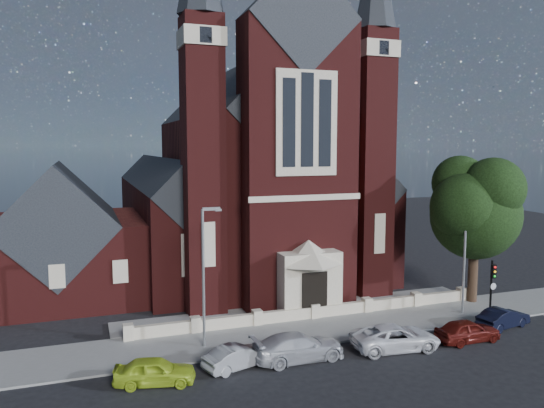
{
  "coord_description": "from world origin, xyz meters",
  "views": [
    {
      "loc": [
        -14.26,
        -24.77,
        11.51
      ],
      "look_at": [
        -1.0,
        12.0,
        7.2
      ],
      "focal_mm": 35.0,
      "sensor_mm": 36.0,
      "label": 1
    }
  ],
  "objects_px": {
    "street_lamp_left": "(205,269)",
    "car_navy": "(503,318)",
    "car_lime_van": "(155,371)",
    "car_white_suv": "(396,337)",
    "parish_hall": "(60,245)",
    "street_tree": "(479,209)",
    "traffic_signal": "(492,282)",
    "car_silver_b": "(298,347)",
    "street_lamp_right": "(466,248)",
    "car_dark_red": "(467,331)",
    "car_silver_a": "(238,357)",
    "church": "(243,181)"
  },
  "relations": [
    {
      "from": "car_lime_van",
      "to": "car_silver_a",
      "type": "relative_size",
      "value": 1.04
    },
    {
      "from": "church",
      "to": "car_navy",
      "type": "distance_m",
      "value": 25.58
    },
    {
      "from": "street_lamp_right",
      "to": "car_dark_red",
      "type": "bearing_deg",
      "value": -127.44
    },
    {
      "from": "church",
      "to": "car_navy",
      "type": "height_order",
      "value": "church"
    },
    {
      "from": "parish_hall",
      "to": "street_lamp_left",
      "type": "xyz_separation_m",
      "value": [
        8.09,
        -14.0,
        0.59
      ]
    },
    {
      "from": "church",
      "to": "car_silver_b",
      "type": "xyz_separation_m",
      "value": [
        -3.62,
        -22.36,
        -7.44
      ]
    },
    {
      "from": "street_lamp_right",
      "to": "traffic_signal",
      "type": "relative_size",
      "value": 2.02
    },
    {
      "from": "street_tree",
      "to": "street_lamp_left",
      "type": "height_order",
      "value": "street_tree"
    },
    {
      "from": "parish_hall",
      "to": "street_tree",
      "type": "height_order",
      "value": "street_tree"
    },
    {
      "from": "car_white_suv",
      "to": "street_lamp_right",
      "type": "bearing_deg",
      "value": -57.76
    },
    {
      "from": "street_tree",
      "to": "traffic_signal",
      "type": "bearing_deg",
      "value": -115.95
    },
    {
      "from": "car_silver_b",
      "to": "street_lamp_right",
      "type": "bearing_deg",
      "value": -77.17
    },
    {
      "from": "street_lamp_right",
      "to": "car_silver_b",
      "type": "bearing_deg",
      "value": -165.99
    },
    {
      "from": "street_tree",
      "to": "car_dark_red",
      "type": "bearing_deg",
      "value": -133.98
    },
    {
      "from": "car_white_suv",
      "to": "car_navy",
      "type": "height_order",
      "value": "car_white_suv"
    },
    {
      "from": "car_silver_a",
      "to": "parish_hall",
      "type": "bearing_deg",
      "value": 10.02
    },
    {
      "from": "car_silver_b",
      "to": "car_white_suv",
      "type": "bearing_deg",
      "value": -95.88
    },
    {
      "from": "church",
      "to": "car_dark_red",
      "type": "distance_m",
      "value": 25.36
    },
    {
      "from": "street_lamp_right",
      "to": "car_lime_van",
      "type": "bearing_deg",
      "value": -170.04
    },
    {
      "from": "parish_hall",
      "to": "traffic_signal",
      "type": "bearing_deg",
      "value": -29.98
    },
    {
      "from": "street_lamp_right",
      "to": "car_silver_b",
      "type": "distance_m",
      "value": 14.65
    },
    {
      "from": "car_silver_a",
      "to": "car_white_suv",
      "type": "bearing_deg",
      "value": -111.39
    },
    {
      "from": "street_lamp_right",
      "to": "car_white_suv",
      "type": "distance_m",
      "value": 9.66
    },
    {
      "from": "car_silver_a",
      "to": "church",
      "type": "bearing_deg",
      "value": -34.96
    },
    {
      "from": "car_lime_van",
      "to": "car_silver_a",
      "type": "height_order",
      "value": "car_lime_van"
    },
    {
      "from": "traffic_signal",
      "to": "car_dark_red",
      "type": "xyz_separation_m",
      "value": [
        -4.21,
        -2.73,
        -1.91
      ]
    },
    {
      "from": "street_lamp_left",
      "to": "car_navy",
      "type": "distance_m",
      "value": 19.19
    },
    {
      "from": "traffic_signal",
      "to": "car_white_suv",
      "type": "height_order",
      "value": "traffic_signal"
    },
    {
      "from": "traffic_signal",
      "to": "street_tree",
      "type": "bearing_deg",
      "value": 64.05
    },
    {
      "from": "car_silver_b",
      "to": "car_navy",
      "type": "relative_size",
      "value": 1.33
    },
    {
      "from": "car_silver_b",
      "to": "car_dark_red",
      "type": "relative_size",
      "value": 1.29
    },
    {
      "from": "street_lamp_right",
      "to": "car_dark_red",
      "type": "height_order",
      "value": "street_lamp_right"
    },
    {
      "from": "street_lamp_left",
      "to": "car_silver_a",
      "type": "distance_m",
      "value": 5.26
    },
    {
      "from": "church",
      "to": "car_silver_b",
      "type": "height_order",
      "value": "church"
    },
    {
      "from": "car_silver_a",
      "to": "car_white_suv",
      "type": "height_order",
      "value": "car_white_suv"
    },
    {
      "from": "car_lime_van",
      "to": "car_white_suv",
      "type": "bearing_deg",
      "value": -77.8
    },
    {
      "from": "church",
      "to": "car_dark_red",
      "type": "height_order",
      "value": "church"
    },
    {
      "from": "car_silver_a",
      "to": "car_navy",
      "type": "distance_m",
      "value": 17.56
    },
    {
      "from": "church",
      "to": "street_lamp_right",
      "type": "xyz_separation_m",
      "value": [
        10.09,
        -18.94,
        -3.59
      ]
    },
    {
      "from": "street_lamp_right",
      "to": "car_navy",
      "type": "relative_size",
      "value": 2.11
    },
    {
      "from": "church",
      "to": "car_white_suv",
      "type": "xyz_separation_m",
      "value": [
        2.16,
        -22.84,
        -7.48
      ]
    },
    {
      "from": "parish_hall",
      "to": "car_silver_b",
      "type": "distance_m",
      "value": 21.62
    },
    {
      "from": "parish_hall",
      "to": "car_dark_red",
      "type": "distance_m",
      "value": 29.42
    },
    {
      "from": "street_lamp_right",
      "to": "car_navy",
      "type": "bearing_deg",
      "value": -80.42
    },
    {
      "from": "car_lime_van",
      "to": "car_silver_b",
      "type": "distance_m",
      "value": 7.66
    },
    {
      "from": "car_white_suv",
      "to": "car_dark_red",
      "type": "xyz_separation_m",
      "value": [
        4.64,
        -0.41,
        -0.03
      ]
    },
    {
      "from": "car_silver_a",
      "to": "car_dark_red",
      "type": "distance_m",
      "value": 13.78
    },
    {
      "from": "street_tree",
      "to": "traffic_signal",
      "type": "height_order",
      "value": "street_tree"
    },
    {
      "from": "street_lamp_left",
      "to": "car_dark_red",
      "type": "bearing_deg",
      "value": -16.32
    },
    {
      "from": "church",
      "to": "car_white_suv",
      "type": "height_order",
      "value": "church"
    }
  ]
}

